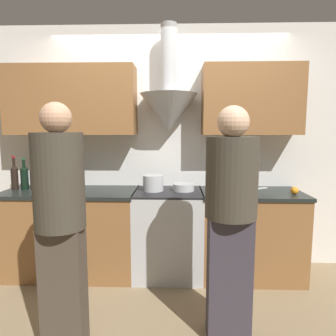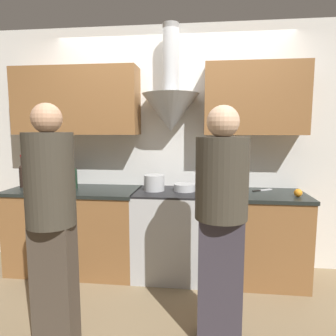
# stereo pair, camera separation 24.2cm
# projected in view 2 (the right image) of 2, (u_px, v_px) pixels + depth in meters

# --- Properties ---
(ground_plane) EXTENTS (12.00, 12.00, 0.00)m
(ground_plane) POSITION_uv_depth(u_px,v_px,m) (165.00, 291.00, 2.81)
(ground_plane) COLOR #847051
(wall_back) EXTENTS (8.40, 0.59, 2.60)m
(wall_back) POSITION_uv_depth(u_px,v_px,m) (167.00, 133.00, 3.24)
(wall_back) COLOR white
(wall_back) RESTS_ON ground_plane
(counter_left) EXTENTS (1.36, 0.62, 0.88)m
(counter_left) POSITION_uv_depth(u_px,v_px,m) (76.00, 229.00, 3.21)
(counter_left) COLOR brown
(counter_left) RESTS_ON ground_plane
(counter_right) EXTENTS (1.02, 0.62, 0.88)m
(counter_right) POSITION_uv_depth(u_px,v_px,m) (252.00, 236.00, 3.00)
(counter_right) COLOR brown
(counter_right) RESTS_ON ground_plane
(stove_range) EXTENTS (0.69, 0.60, 0.88)m
(stove_range) POSITION_uv_depth(u_px,v_px,m) (169.00, 232.00, 3.10)
(stove_range) COLOR #B7BABC
(stove_range) RESTS_ON ground_plane
(wine_bottle_0) EXTENTS (0.07, 0.07, 0.35)m
(wine_bottle_0) POSITION_uv_depth(u_px,v_px,m) (23.00, 174.00, 3.23)
(wine_bottle_0) COLOR black
(wine_bottle_0) RESTS_ON counter_left
(wine_bottle_1) EXTENTS (0.08, 0.08, 0.33)m
(wine_bottle_1) POSITION_uv_depth(u_px,v_px,m) (32.00, 175.00, 3.24)
(wine_bottle_1) COLOR black
(wine_bottle_1) RESTS_ON counter_left
(wine_bottle_2) EXTENTS (0.07, 0.07, 0.33)m
(wine_bottle_2) POSITION_uv_depth(u_px,v_px,m) (40.00, 176.00, 3.21)
(wine_bottle_2) COLOR black
(wine_bottle_2) RESTS_ON counter_left
(wine_bottle_3) EXTENTS (0.07, 0.07, 0.33)m
(wine_bottle_3) POSITION_uv_depth(u_px,v_px,m) (49.00, 175.00, 3.21)
(wine_bottle_3) COLOR black
(wine_bottle_3) RESTS_ON counter_left
(wine_bottle_4) EXTENTS (0.07, 0.07, 0.35)m
(wine_bottle_4) POSITION_uv_depth(u_px,v_px,m) (57.00, 175.00, 3.19)
(wine_bottle_4) COLOR black
(wine_bottle_4) RESTS_ON counter_left
(wine_bottle_5) EXTENTS (0.07, 0.07, 0.31)m
(wine_bottle_5) POSITION_uv_depth(u_px,v_px,m) (66.00, 176.00, 3.20)
(wine_bottle_5) COLOR black
(wine_bottle_5) RESTS_ON counter_left
(wine_bottle_6) EXTENTS (0.08, 0.08, 0.31)m
(wine_bottle_6) POSITION_uv_depth(u_px,v_px,m) (74.00, 176.00, 3.17)
(wine_bottle_6) COLOR black
(wine_bottle_6) RESTS_ON counter_left
(stock_pot) EXTENTS (0.21, 0.21, 0.16)m
(stock_pot) POSITION_uv_depth(u_px,v_px,m) (154.00, 183.00, 3.06)
(stock_pot) COLOR #B7BABC
(stock_pot) RESTS_ON stove_range
(mixing_bowl) EXTENTS (0.22, 0.22, 0.07)m
(mixing_bowl) POSITION_uv_depth(u_px,v_px,m) (185.00, 187.00, 3.05)
(mixing_bowl) COLOR #B7BABC
(mixing_bowl) RESTS_ON stove_range
(orange_fruit) EXTENTS (0.08, 0.08, 0.08)m
(orange_fruit) POSITION_uv_depth(u_px,v_px,m) (298.00, 193.00, 2.78)
(orange_fruit) COLOR orange
(orange_fruit) RESTS_ON counter_right
(saucepan) EXTENTS (0.14, 0.14, 0.08)m
(saucepan) POSITION_uv_depth(u_px,v_px,m) (236.00, 187.00, 3.04)
(saucepan) COLOR #B7BABC
(saucepan) RESTS_ON counter_right
(chefs_knife) EXTENTS (0.22, 0.15, 0.01)m
(chefs_knife) POSITION_uv_depth(u_px,v_px,m) (262.00, 190.00, 3.07)
(chefs_knife) COLOR silver
(chefs_knife) RESTS_ON counter_right
(person_foreground_left) EXTENTS (0.32, 0.32, 1.67)m
(person_foreground_left) POSITION_uv_depth(u_px,v_px,m) (52.00, 216.00, 2.00)
(person_foreground_left) COLOR #473D33
(person_foreground_left) RESTS_ON ground_plane
(person_foreground_right) EXTENTS (0.36, 0.36, 1.66)m
(person_foreground_right) POSITION_uv_depth(u_px,v_px,m) (221.00, 215.00, 2.06)
(person_foreground_right) COLOR #38333D
(person_foreground_right) RESTS_ON ground_plane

